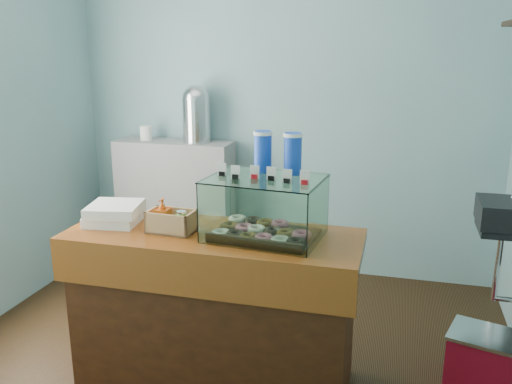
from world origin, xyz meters
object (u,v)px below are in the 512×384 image
(counter, at_px, (214,308))
(red_cooler, at_px, (485,362))
(coffee_urn, at_px, (196,112))
(display_case, at_px, (266,205))

(counter, bearing_deg, red_cooler, 11.39)
(coffee_urn, bearing_deg, display_case, -57.56)
(coffee_urn, bearing_deg, counter, -66.44)
(counter, height_order, coffee_urn, coffee_urn)
(coffee_urn, relative_size, red_cooler, 1.02)
(display_case, height_order, coffee_urn, coffee_urn)
(display_case, distance_m, coffee_urn, 1.84)
(counter, xyz_separation_m, coffee_urn, (-0.69, 1.59, 0.89))
(display_case, relative_size, red_cooler, 1.35)
(counter, xyz_separation_m, display_case, (0.28, 0.05, 0.61))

